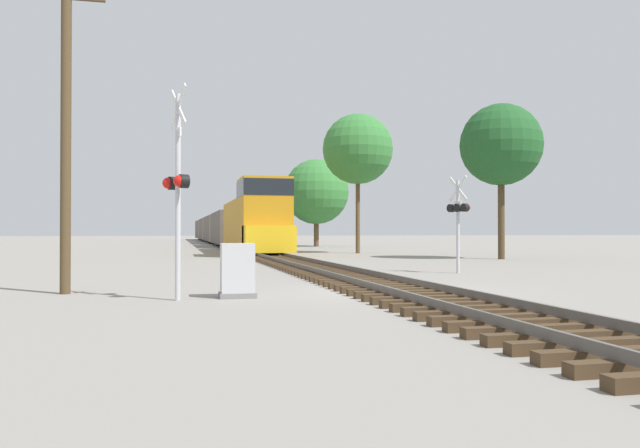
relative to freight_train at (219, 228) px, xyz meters
The scene contains 10 objects.
ground_plane 60.77m from the freight_train, 90.00° to the right, with size 400.00×400.00×0.00m, color gray.
rail_track_bed 60.77m from the freight_train, 90.00° to the right, with size 2.60×160.00×0.31m.
freight_train is the anchor object (origin of this frame).
crossing_signal_near 61.91m from the freight_train, 94.82° to the right, with size 0.60×1.00×4.72m.
crossing_signal_far 55.05m from the freight_train, 84.98° to the right, with size 0.58×1.01×3.53m.
relay_cabinet 61.53m from the freight_train, 93.59° to the right, with size 0.82×0.64×1.24m.
utility_pole 60.16m from the freight_train, 97.49° to the right, with size 1.80×0.25×7.85m.
tree_far_right 46.72m from the freight_train, 74.88° to the right, with size 4.47×4.47×8.50m.
tree_mid_background 35.47m from the freight_train, 78.27° to the right, with size 4.88×4.88×9.67m.
tree_deep_background 17.58m from the freight_train, 59.97° to the right, with size 6.51×6.51×8.74m.
Camera 1 is at (-5.26, -14.99, 1.52)m, focal length 35.00 mm.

